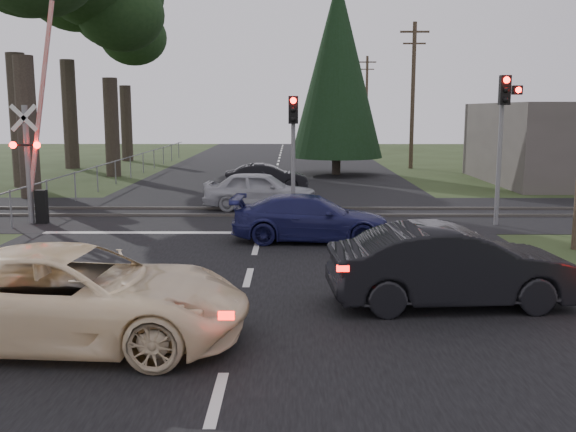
{
  "coord_description": "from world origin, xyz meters",
  "views": [
    {
      "loc": [
        0.95,
        -10.67,
        3.63
      ],
      "look_at": [
        0.87,
        3.47,
        1.3
      ],
      "focal_mm": 40.0,
      "sensor_mm": 36.0,
      "label": 1
    }
  ],
  "objects_px": {
    "crossing_signal": "(35,160)",
    "blue_sedan": "(312,218)",
    "traffic_signal_right": "(504,121)",
    "silver_car": "(261,190)",
    "cream_coupe": "(74,296)",
    "dark_hatchback": "(453,266)",
    "utility_pole_far": "(367,99)",
    "dark_car_far": "(266,178)",
    "utility_pole_mid": "(413,93)",
    "traffic_signal_center": "(293,136)"
  },
  "relations": [
    {
      "from": "silver_car",
      "to": "blue_sedan",
      "type": "distance_m",
      "value": 6.07
    },
    {
      "from": "dark_car_far",
      "to": "traffic_signal_right",
      "type": "bearing_deg",
      "value": -142.34
    },
    {
      "from": "dark_hatchback",
      "to": "traffic_signal_center",
      "type": "bearing_deg",
      "value": 12.73
    },
    {
      "from": "crossing_signal",
      "to": "traffic_signal_center",
      "type": "height_order",
      "value": "crossing_signal"
    },
    {
      "from": "dark_car_far",
      "to": "utility_pole_mid",
      "type": "bearing_deg",
      "value": -40.25
    },
    {
      "from": "utility_pole_far",
      "to": "dark_hatchback",
      "type": "relative_size",
      "value": 1.96
    },
    {
      "from": "utility_pole_mid",
      "to": "dark_hatchback",
      "type": "xyz_separation_m",
      "value": [
        -4.54,
        -29.0,
        -3.97
      ]
    },
    {
      "from": "utility_pole_mid",
      "to": "traffic_signal_center",
      "type": "bearing_deg",
      "value": -111.21
    },
    {
      "from": "utility_pole_mid",
      "to": "silver_car",
      "type": "bearing_deg",
      "value": -116.9
    },
    {
      "from": "dark_hatchback",
      "to": "blue_sedan",
      "type": "distance_m",
      "value": 6.51
    },
    {
      "from": "traffic_signal_center",
      "to": "blue_sedan",
      "type": "bearing_deg",
      "value": -82.09
    },
    {
      "from": "utility_pole_far",
      "to": "cream_coupe",
      "type": "relative_size",
      "value": 1.64
    },
    {
      "from": "traffic_signal_center",
      "to": "blue_sedan",
      "type": "distance_m",
      "value": 4.27
    },
    {
      "from": "crossing_signal",
      "to": "cream_coupe",
      "type": "distance_m",
      "value": 11.88
    },
    {
      "from": "cream_coupe",
      "to": "dark_hatchback",
      "type": "distance_m",
      "value": 6.72
    },
    {
      "from": "dark_hatchback",
      "to": "blue_sedan",
      "type": "xyz_separation_m",
      "value": [
        -2.45,
        6.03,
        -0.11
      ]
    },
    {
      "from": "traffic_signal_right",
      "to": "cream_coupe",
      "type": "distance_m",
      "value": 14.71
    },
    {
      "from": "dark_hatchback",
      "to": "dark_car_far",
      "type": "xyz_separation_m",
      "value": [
        -4.16,
        17.3,
        -0.14
      ]
    },
    {
      "from": "utility_pole_mid",
      "to": "silver_car",
      "type": "height_order",
      "value": "utility_pole_mid"
    },
    {
      "from": "dark_hatchback",
      "to": "blue_sedan",
      "type": "height_order",
      "value": "dark_hatchback"
    },
    {
      "from": "dark_car_far",
      "to": "utility_pole_far",
      "type": "bearing_deg",
      "value": -16.94
    },
    {
      "from": "crossing_signal",
      "to": "silver_car",
      "type": "xyz_separation_m",
      "value": [
        7.07,
        3.06,
        -1.35
      ]
    },
    {
      "from": "silver_car",
      "to": "blue_sedan",
      "type": "xyz_separation_m",
      "value": [
        1.71,
        -5.82,
        -0.06
      ]
    },
    {
      "from": "utility_pole_far",
      "to": "blue_sedan",
      "type": "distance_m",
      "value": 48.65
    },
    {
      "from": "crossing_signal",
      "to": "traffic_signal_center",
      "type": "xyz_separation_m",
      "value": [
        8.27,
        0.89,
        0.75
      ]
    },
    {
      "from": "utility_pole_mid",
      "to": "cream_coupe",
      "type": "height_order",
      "value": "utility_pole_mid"
    },
    {
      "from": "utility_pole_far",
      "to": "cream_coupe",
      "type": "xyz_separation_m",
      "value": [
        -10.96,
        -56.0,
        -3.96
      ]
    },
    {
      "from": "traffic_signal_right",
      "to": "silver_car",
      "type": "bearing_deg",
      "value": 156.45
    },
    {
      "from": "crossing_signal",
      "to": "blue_sedan",
      "type": "relative_size",
      "value": 1.56
    },
    {
      "from": "cream_coupe",
      "to": "traffic_signal_right",
      "type": "bearing_deg",
      "value": -40.57
    },
    {
      "from": "cream_coupe",
      "to": "blue_sedan",
      "type": "distance_m",
      "value": 8.96
    },
    {
      "from": "traffic_signal_center",
      "to": "utility_pole_mid",
      "type": "xyz_separation_m",
      "value": [
        7.5,
        19.32,
        1.92
      ]
    },
    {
      "from": "silver_car",
      "to": "dark_car_far",
      "type": "xyz_separation_m",
      "value": [
        0.0,
        5.45,
        -0.09
      ]
    },
    {
      "from": "utility_pole_mid",
      "to": "dark_car_far",
      "type": "height_order",
      "value": "utility_pole_mid"
    },
    {
      "from": "crossing_signal",
      "to": "dark_car_far",
      "type": "relative_size",
      "value": 1.86
    },
    {
      "from": "dark_hatchback",
      "to": "silver_car",
      "type": "distance_m",
      "value": 12.56
    },
    {
      "from": "traffic_signal_right",
      "to": "utility_pole_mid",
      "type": "xyz_separation_m",
      "value": [
        0.95,
        20.53,
        1.41
      ]
    },
    {
      "from": "utility_pole_far",
      "to": "utility_pole_mid",
      "type": "bearing_deg",
      "value": -90.0
    },
    {
      "from": "crossing_signal",
      "to": "blue_sedan",
      "type": "xyz_separation_m",
      "value": [
        8.78,
        -2.76,
        -1.41
      ]
    },
    {
      "from": "blue_sedan",
      "to": "traffic_signal_right",
      "type": "bearing_deg",
      "value": -64.47
    },
    {
      "from": "crossing_signal",
      "to": "blue_sedan",
      "type": "bearing_deg",
      "value": -17.43
    },
    {
      "from": "traffic_signal_center",
      "to": "utility_pole_far",
      "type": "height_order",
      "value": "utility_pole_far"
    },
    {
      "from": "utility_pole_mid",
      "to": "cream_coupe",
      "type": "bearing_deg",
      "value": -109.47
    },
    {
      "from": "cream_coupe",
      "to": "blue_sedan",
      "type": "relative_size",
      "value": 1.23
    },
    {
      "from": "silver_car",
      "to": "cream_coupe",
      "type": "bearing_deg",
      "value": 175.57
    },
    {
      "from": "traffic_signal_center",
      "to": "dark_hatchback",
      "type": "height_order",
      "value": "traffic_signal_center"
    },
    {
      "from": "traffic_signal_right",
      "to": "silver_car",
      "type": "distance_m",
      "value": 8.84
    },
    {
      "from": "dark_hatchback",
      "to": "utility_pole_mid",
      "type": "bearing_deg",
      "value": -13.17
    },
    {
      "from": "utility_pole_far",
      "to": "dark_car_far",
      "type": "relative_size",
      "value": 2.41
    },
    {
      "from": "cream_coupe",
      "to": "blue_sedan",
      "type": "height_order",
      "value": "cream_coupe"
    }
  ]
}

